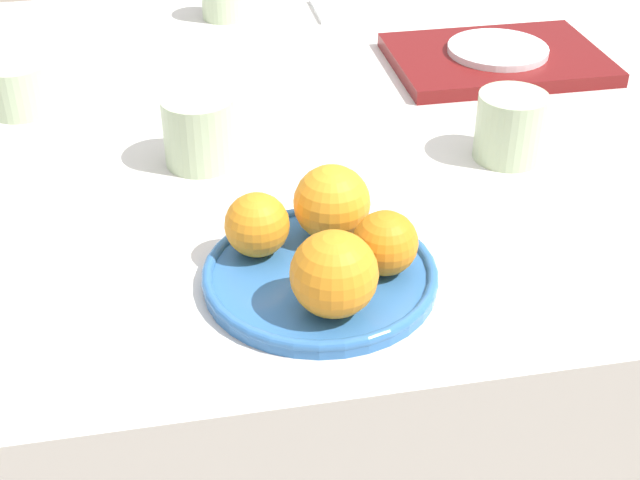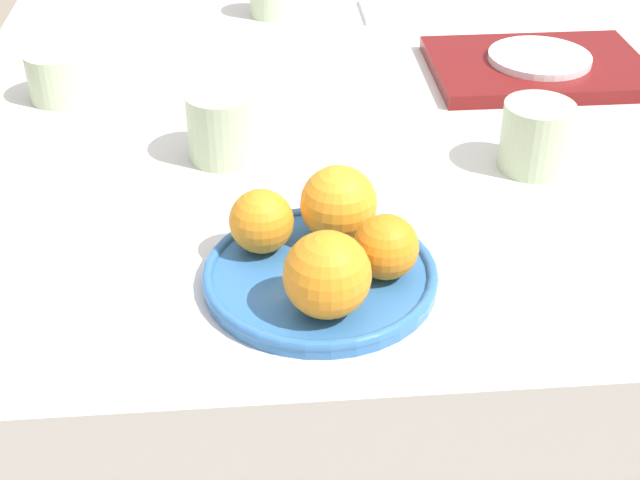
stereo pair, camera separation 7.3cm
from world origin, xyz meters
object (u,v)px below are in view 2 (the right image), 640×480
object	(u,v)px
orange_1	(327,275)
orange_2	(339,204)
cup_1	(58,76)
napkin	(399,11)
orange_0	(386,247)
orange_3	(261,221)
serving_tray	(538,67)
cup_3	(223,126)
cup_0	(536,137)
fruit_platter	(320,275)
side_plate	(540,58)

from	to	relation	value
orange_1	orange_2	xyz separation A→B (m)	(0.02, 0.12, -0.00)
cup_1	napkin	size ratio (longest dim) A/B	0.68
orange_0	orange_2	xyz separation A→B (m)	(-0.04, 0.07, 0.01)
orange_3	napkin	xyz separation A→B (m)	(0.25, 0.70, -0.04)
orange_2	serving_tray	size ratio (longest dim) A/B	0.26
orange_2	cup_3	distance (m)	0.23
orange_1	cup_1	bearing A→B (deg)	121.95
cup_0	cup_3	size ratio (longest dim) A/B	0.96
fruit_platter	cup_1	xyz separation A→B (m)	(-0.32, 0.45, 0.02)
orange_0	serving_tray	bearing A→B (deg)	58.73
serving_tray	cup_3	size ratio (longest dim) A/B	3.57
orange_0	cup_3	bearing A→B (deg)	119.67
serving_tray	cup_0	size ratio (longest dim) A/B	3.70
orange_3	napkin	world-z (taller)	orange_3
fruit_platter	cup_3	size ratio (longest dim) A/B	2.68
orange_1	napkin	size ratio (longest dim) A/B	0.65
cup_0	napkin	size ratio (longest dim) A/B	0.67
orange_2	cup_0	distance (m)	0.29
orange_1	cup_3	xyz separation A→B (m)	(-0.09, 0.32, -0.01)
orange_2	cup_1	size ratio (longest dim) A/B	0.94
orange_3	cup_0	size ratio (longest dim) A/B	0.78
orange_2	cup_1	distance (m)	0.52
cup_0	napkin	world-z (taller)	cup_0
cup_0	orange_1	bearing A→B (deg)	-135.22
orange_1	serving_tray	world-z (taller)	orange_1
cup_0	cup_1	distance (m)	0.63
orange_1	cup_0	size ratio (longest dim) A/B	0.97
orange_0	side_plate	size ratio (longest dim) A/B	0.43
orange_1	side_plate	size ratio (longest dim) A/B	0.55
fruit_platter	cup_3	bearing A→B (deg)	109.50
cup_1	orange_3	bearing A→B (deg)	-57.06
cup_1	serving_tray	bearing A→B (deg)	2.16
side_plate	cup_0	distance (m)	0.28
fruit_platter	orange_0	xyz separation A→B (m)	(0.06, -0.01, 0.03)
orange_2	fruit_platter	bearing A→B (deg)	-111.36
orange_2	cup_3	bearing A→B (deg)	120.01
orange_3	cup_1	size ratio (longest dim) A/B	0.77
side_plate	cup_3	world-z (taller)	cup_3
cup_0	orange_3	bearing A→B (deg)	-153.49
orange_0	orange_3	world-z (taller)	orange_3
serving_tray	orange_0	bearing A→B (deg)	-121.27
fruit_platter	orange_3	bearing A→B (deg)	140.04
side_plate	cup_3	distance (m)	0.50
side_plate	cup_0	size ratio (longest dim) A/B	1.77
orange_1	orange_2	size ratio (longest dim) A/B	1.03
side_plate	cup_1	bearing A→B (deg)	-177.84
cup_3	napkin	bearing A→B (deg)	58.93
orange_0	fruit_platter	bearing A→B (deg)	172.20
side_plate	cup_0	xyz separation A→B (m)	(-0.09, -0.27, 0.02)
cup_0	cup_1	xyz separation A→B (m)	(-0.59, 0.24, -0.01)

